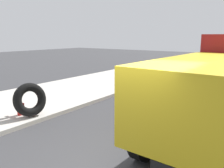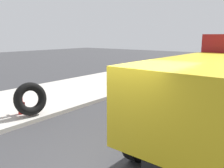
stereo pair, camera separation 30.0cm
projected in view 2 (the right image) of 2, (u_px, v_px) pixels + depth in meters
The scene contains 2 objects.
fire_hydrant at pixel (20, 101), 8.46m from camera, with size 0.22×0.49×0.88m.
loose_tire at pixel (30, 99), 8.27m from camera, with size 1.18×1.18×0.30m, color black.
Camera 2 is at (-3.79, -2.78, 2.94)m, focal length 37.58 mm.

